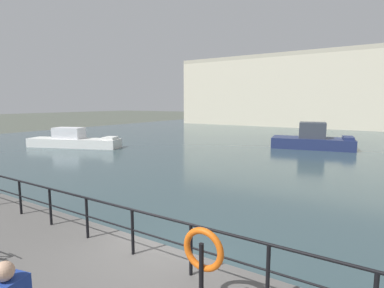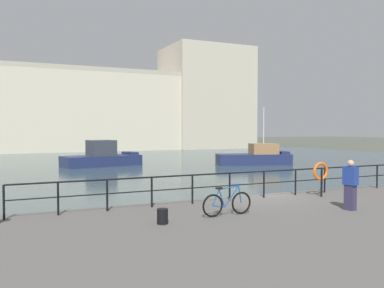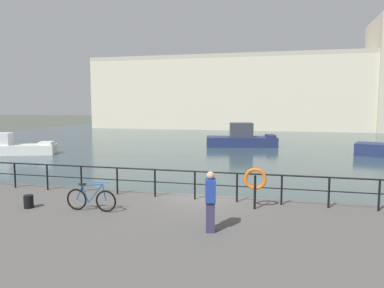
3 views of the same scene
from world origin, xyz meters
name	(u,v)px [view 2 (image 2 of 3)]	position (x,y,z in m)	size (l,w,h in m)	color
ground_plane	(257,214)	(0.00, 0.00, 0.00)	(240.00, 240.00, 0.00)	#4C5147
water_basin	(101,161)	(0.00, 30.20, 0.01)	(80.00, 60.00, 0.01)	#33474C
harbor_building	(112,108)	(6.60, 52.62, 6.86)	(62.48, 11.94, 18.01)	beige
moored_red_daysailer	(256,157)	(12.79, 19.26, 0.77)	(7.49, 4.41, 5.60)	navy
moored_cabin_cruiser	(102,157)	(-1.19, 24.26, 0.81)	(7.59, 4.26, 2.42)	navy
quay_railing	(280,178)	(0.62, -0.75, 1.54)	(20.38, 0.07, 1.08)	black
parked_bicycle	(227,203)	(-3.14, -3.04, 1.19)	(1.77, 0.12, 0.98)	black
mooring_bollard	(162,216)	(-5.38, -3.24, 1.03)	(0.32, 0.32, 0.44)	black
life_ring_stand	(321,172)	(2.09, -1.46, 1.78)	(0.75, 0.16, 1.40)	black
standing_person	(350,185)	(1.06, -4.01, 1.67)	(0.37, 0.49, 1.69)	#332D4C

